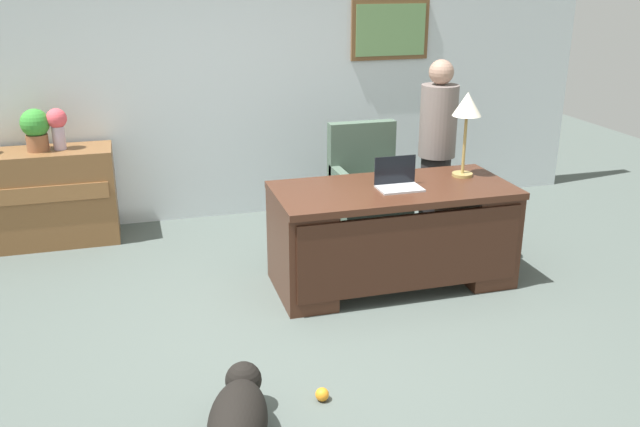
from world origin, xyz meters
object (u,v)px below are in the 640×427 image
dog_toy_ball (322,394)px  potted_plant (36,128)px  credenza (35,198)px  vase_with_flowers (57,125)px  laptop (398,180)px  dog_lying (239,418)px  desk_lamp (467,110)px  armchair (367,190)px  desk (393,233)px  person_standing (437,150)px

dog_toy_ball → potted_plant: bearing=119.5°
credenza → vase_with_flowers: size_ratio=3.83×
laptop → dog_lying: bearing=-133.1°
desk_lamp → vase_with_flowers: bearing=154.2°
credenza → vase_with_flowers: (0.26, 0.00, 0.63)m
credenza → dog_lying: (1.25, -3.19, -0.26)m
laptop → desk_lamp: bearing=13.5°
armchair → laptop: (-0.09, -0.90, 0.36)m
credenza → armchair: armchair is taller
laptop → vase_with_flowers: (-2.46, 1.62, 0.23)m
desk → credenza: (-2.69, 1.63, -0.00)m
armchair → desk: bearing=-96.9°
desk → desk_lamp: size_ratio=2.72×
vase_with_flowers → potted_plant: bearing=180.0°
desk → potted_plant: bearing=148.1°
dog_toy_ball → person_standing: bearing=52.2°
vase_with_flowers → dog_toy_ball: 3.46m
person_standing → vase_with_flowers: person_standing is taller
credenza → vase_with_flowers: 0.69m
armchair → laptop: armchair is taller
laptop → potted_plant: size_ratio=0.89×
armchair → dog_toy_ball: 2.50m
dog_lying → dog_toy_ball: 0.57m
desk → vase_with_flowers: vase_with_flowers is taller
dog_lying → credenza: bearing=111.3°
armchair → dog_toy_ball: armchair is taller
armchair → dog_lying: (-1.56, -2.47, -0.32)m
armchair → vase_with_flowers: size_ratio=2.95×
armchair → laptop: 0.97m
dog_toy_ball → desk_lamp: bearing=43.3°
credenza → desk_lamp: (3.32, -1.48, 0.87)m
credenza → dog_toy_ball: size_ratio=17.43×
desk_lamp → dog_toy_ball: 2.49m
vase_with_flowers → desk_lamp: bearing=-25.8°
desk_lamp → potted_plant: desk_lamp is taller
armchair → credenza: bearing=165.5°
credenza → laptop: bearing=-30.8°
desk → dog_lying: 2.15m
credenza → person_standing: size_ratio=0.85×
dog_lying → laptop: bearing=46.9°
credenza → potted_plant: size_ratio=3.77×
person_standing → desk_lamp: size_ratio=2.43×
dog_lying → vase_with_flowers: vase_with_flowers is taller
laptop → dog_toy_ball: (-0.96, -1.33, -0.79)m
dog_lying → desk_lamp: 2.92m
vase_with_flowers → dog_toy_ball: (1.49, -2.95, -1.02)m
person_standing → dog_toy_ball: (-1.65, -2.12, -0.78)m
dog_lying → potted_plant: bearing=110.0°
vase_with_flowers → dog_toy_ball: bearing=-63.1°
dog_lying → vase_with_flowers: bearing=107.2°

